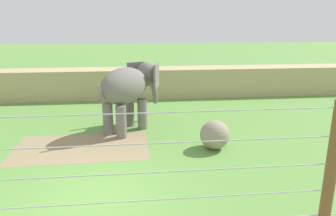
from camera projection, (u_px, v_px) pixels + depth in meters
name	position (u px, v px, depth m)	size (l,w,h in m)	color
ground_plane	(93.00, 200.00, 8.27)	(120.00, 120.00, 0.00)	#609342
dirt_patch	(82.00, 147.00, 11.69)	(4.88, 2.85, 0.01)	#937F5B
embankment_wall	(115.00, 83.00, 19.18)	(36.00, 1.80, 1.74)	tan
elephant	(129.00, 88.00, 13.16)	(2.98, 3.24, 2.77)	slate
enrichment_ball	(215.00, 135.00, 11.44)	(1.07, 1.07, 1.07)	gray
cable_fence	(66.00, 203.00, 5.15)	(10.16, 0.21, 3.28)	brown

